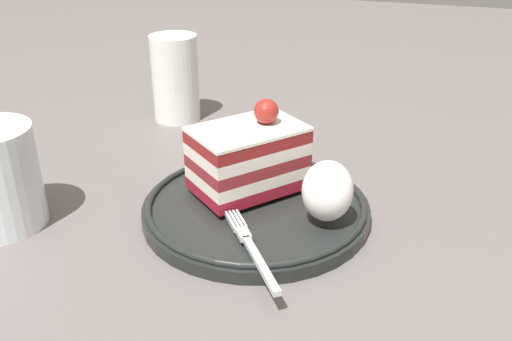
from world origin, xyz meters
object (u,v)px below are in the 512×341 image
at_px(cake_slice, 248,157).
at_px(whipped_cream_dollop, 328,191).
at_px(drink_glass_far, 176,83).
at_px(dessert_plate, 256,207).
at_px(fork, 250,246).

distance_m(cake_slice, whipped_cream_dollop, 0.09).
bearing_deg(drink_glass_far, cake_slice, -48.47).
relative_size(cake_slice, whipped_cream_dollop, 2.23).
xyz_separation_m(dessert_plate, cake_slice, (-0.01, 0.02, 0.04)).
height_order(whipped_cream_dollop, fork, whipped_cream_dollop).
bearing_deg(cake_slice, drink_glass_far, 131.53).
relative_size(whipped_cream_dollop, fork, 0.55).
bearing_deg(dessert_plate, cake_slice, 125.12).
bearing_deg(cake_slice, whipped_cream_dollop, -21.43).
bearing_deg(fork, drink_glass_far, 125.12).
height_order(whipped_cream_dollop, drink_glass_far, drink_glass_far).
height_order(dessert_plate, fork, fork).
bearing_deg(whipped_cream_dollop, dessert_plate, 169.74).
distance_m(dessert_plate, whipped_cream_dollop, 0.08).
bearing_deg(cake_slice, dessert_plate, -54.88).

